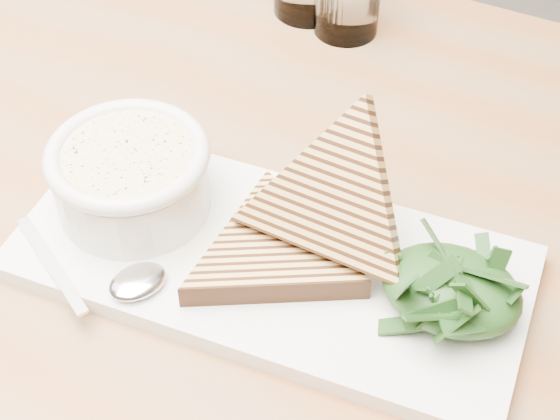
% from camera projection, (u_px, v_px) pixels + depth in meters
% --- Properties ---
extents(table_top, '(1.23, 0.85, 0.04)m').
position_uv_depth(table_top, '(171.00, 193.00, 0.78)').
color(table_top, olive).
rests_on(table_top, ground).
extents(table_leg_bl, '(0.06, 0.06, 0.69)m').
position_uv_depth(table_leg_bl, '(5.00, 119.00, 1.42)').
color(table_leg_bl, olive).
rests_on(table_leg_bl, ground).
extents(platter, '(0.41, 0.20, 0.02)m').
position_uv_depth(platter, '(270.00, 263.00, 0.69)').
color(platter, white).
rests_on(platter, table_top).
extents(soup_bowl, '(0.13, 0.13, 0.05)m').
position_uv_depth(soup_bowl, '(132.00, 183.00, 0.70)').
color(soup_bowl, white).
rests_on(soup_bowl, platter).
extents(soup, '(0.11, 0.11, 0.01)m').
position_uv_depth(soup, '(127.00, 156.00, 0.68)').
color(soup, beige).
rests_on(soup, soup_bowl).
extents(bowl_rim, '(0.13, 0.13, 0.01)m').
position_uv_depth(bowl_rim, '(127.00, 154.00, 0.68)').
color(bowl_rim, white).
rests_on(bowl_rim, soup_bowl).
extents(sandwich_flat, '(0.22, 0.22, 0.02)m').
position_uv_depth(sandwich_flat, '(272.00, 253.00, 0.67)').
color(sandwich_flat, tan).
rests_on(sandwich_flat, platter).
extents(sandwich_lean, '(0.18, 0.19, 0.19)m').
position_uv_depth(sandwich_lean, '(334.00, 200.00, 0.65)').
color(sandwich_lean, tan).
rests_on(sandwich_lean, sandwich_flat).
extents(salad_base, '(0.11, 0.08, 0.04)m').
position_uv_depth(salad_base, '(452.00, 290.00, 0.63)').
color(salad_base, black).
rests_on(salad_base, platter).
extents(arugula_pile, '(0.11, 0.10, 0.05)m').
position_uv_depth(arugula_pile, '(453.00, 284.00, 0.62)').
color(arugula_pile, '#29531F').
rests_on(arugula_pile, platter).
extents(spoon_bowl, '(0.05, 0.06, 0.01)m').
position_uv_depth(spoon_bowl, '(138.00, 282.00, 0.65)').
color(spoon_bowl, silver).
rests_on(spoon_bowl, platter).
extents(spoon_handle, '(0.10, 0.07, 0.00)m').
position_uv_depth(spoon_handle, '(51.00, 264.00, 0.67)').
color(spoon_handle, silver).
rests_on(spoon_handle, platter).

